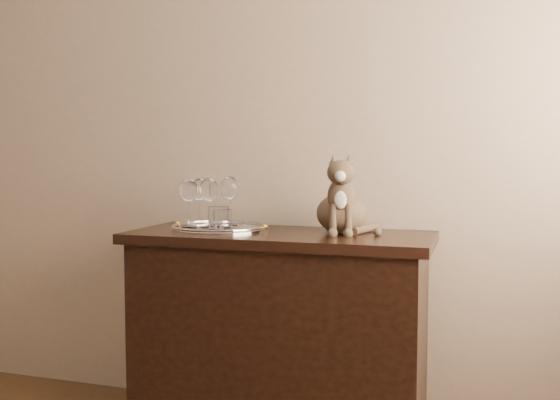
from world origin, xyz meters
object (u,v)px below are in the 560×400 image
(wine_glass_c, at_px, (189,203))
(tray, at_px, (221,228))
(tumbler_a, at_px, (223,220))
(cat, at_px, (342,194))
(tumbler_b, at_px, (219,218))
(wine_glass_a, at_px, (200,202))
(wine_glass_b, at_px, (230,201))
(wine_glass_d, at_px, (209,203))
(sideboard, at_px, (279,338))

(wine_glass_c, bearing_deg, tray, 16.88)
(tumbler_a, height_order, cat, cat)
(tray, bearing_deg, tumbler_b, -72.54)
(wine_glass_a, xyz_separation_m, tumbler_a, (0.16, -0.13, -0.06))
(wine_glass_b, distance_m, tumbler_b, 0.16)
(wine_glass_b, bearing_deg, wine_glass_a, -164.95)
(wine_glass_a, bearing_deg, tumbler_b, -41.13)
(tray, relative_size, wine_glass_d, 1.94)
(tumbler_b, bearing_deg, wine_glass_d, 139.62)
(sideboard, xyz_separation_m, tumbler_b, (-0.24, -0.04, 0.48))
(sideboard, height_order, wine_glass_a, wine_glass_a)
(tray, distance_m, wine_glass_c, 0.17)
(tray, xyz_separation_m, wine_glass_a, (-0.11, 0.05, 0.11))
(cat, bearing_deg, wine_glass_b, 165.69)
(wine_glass_a, xyz_separation_m, tumbler_b, (0.14, -0.12, -0.06))
(tumbler_a, bearing_deg, wine_glass_a, 141.11)
(sideboard, distance_m, wine_glass_d, 0.62)
(wine_glass_c, bearing_deg, wine_glass_b, 40.82)
(sideboard, height_order, wine_glass_b, wine_glass_b)
(sideboard, distance_m, tumbler_a, 0.53)
(wine_glass_d, bearing_deg, sideboard, -2.27)
(tray, relative_size, tumbler_a, 4.90)
(cat, bearing_deg, wine_glass_a, 169.68)
(wine_glass_c, distance_m, tumbler_b, 0.16)
(wine_glass_c, xyz_separation_m, tumbler_b, (0.15, -0.04, -0.05))
(wine_glass_c, height_order, tumbler_b, wine_glass_c)
(tumbler_b, bearing_deg, tray, 107.46)
(tray, bearing_deg, sideboard, -6.37)
(wine_glass_a, distance_m, wine_glass_c, 0.08)
(sideboard, distance_m, tray, 0.51)
(tumbler_a, xyz_separation_m, tumbler_b, (-0.02, 0.01, 0.01))
(tray, relative_size, cat, 1.29)
(sideboard, relative_size, wine_glass_c, 5.93)
(sideboard, height_order, wine_glass_d, wine_glass_d)
(tray, relative_size, wine_glass_a, 1.97)
(wine_glass_a, height_order, tumbler_b, wine_glass_a)
(wine_glass_c, bearing_deg, sideboard, 1.21)
(wine_glass_a, relative_size, wine_glass_b, 0.97)
(wine_glass_c, bearing_deg, tumbler_a, -14.83)
(wine_glass_b, bearing_deg, tumbler_b, -84.74)
(wine_glass_b, xyz_separation_m, wine_glass_c, (-0.13, -0.12, -0.00))
(wine_glass_b, distance_m, cat, 0.50)
(wine_glass_b, bearing_deg, wine_glass_c, -139.18)
(sideboard, bearing_deg, wine_glass_c, -178.79)
(tray, relative_size, wine_glass_b, 1.91)
(wine_glass_b, relative_size, cat, 0.67)
(tumbler_a, bearing_deg, wine_glass_b, 102.66)
(sideboard, relative_size, cat, 3.87)
(sideboard, relative_size, wine_glass_a, 5.92)
(wine_glass_b, xyz_separation_m, tumbler_b, (0.01, -0.15, -0.06))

